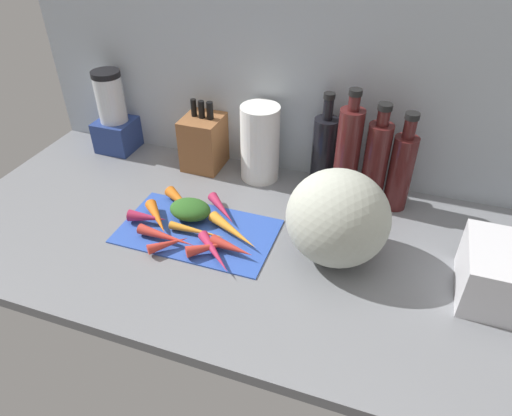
{
  "coord_description": "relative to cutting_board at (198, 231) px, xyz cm",
  "views": [
    {
      "loc": [
        33.38,
        -89.99,
        79.9
      ],
      "look_at": [
        1.24,
        1.94,
        8.51
      ],
      "focal_mm": 32.48,
      "sensor_mm": 36.0,
      "label": 1
    }
  ],
  "objects": [
    {
      "name": "blender_appliance",
      "position": [
        -46.03,
        33.59,
        11.61
      ],
      "size": [
        12.41,
        12.41,
        27.91
      ],
      "color": "navy",
      "rests_on": "ground_plane"
    },
    {
      "name": "bottle_0",
      "position": [
        26.38,
        34.96,
        11.38
      ],
      "size": [
        7.41,
        7.41,
        29.81
      ],
      "color": "black",
      "rests_on": "ground_plane"
    },
    {
      "name": "carrot_6",
      "position": [
        -3.81,
        -9.35,
        1.74
      ],
      "size": [
        9.45,
        9.45,
        2.68
      ],
      "primitive_type": "cone",
      "rotation": [
        0.0,
        1.57,
        0.79
      ],
      "color": "red",
      "rests_on": "cutting_board"
    },
    {
      "name": "carrot_greens_pile",
      "position": [
        -4.19,
        4.63,
        2.89
      ],
      "size": [
        11.77,
        9.06,
        4.98
      ],
      "primitive_type": "ellipsoid",
      "color": "#2D6023",
      "rests_on": "cutting_board"
    },
    {
      "name": "knife_block",
      "position": [
        -12.58,
        33.29,
        8.44
      ],
      "size": [
        12.03,
        14.01,
        22.69
      ],
      "color": "brown",
      "rests_on": "ground_plane"
    },
    {
      "name": "bottle_3",
      "position": [
        49.17,
        30.08,
        11.9
      ],
      "size": [
        6.73,
        6.73,
        29.36
      ],
      "color": "#471919",
      "rests_on": "ground_plane"
    },
    {
      "name": "bottle_2",
      "position": [
        42.07,
        29.49,
        13.1
      ],
      "size": [
        6.9,
        6.9,
        31.13
      ],
      "color": "#471919",
      "rests_on": "ground_plane"
    },
    {
      "name": "bottle_1",
      "position": [
        34.06,
        29.31,
        14.48
      ],
      "size": [
        7.02,
        7.02,
        34.07
      ],
      "color": "#471919",
      "rests_on": "ground_plane"
    },
    {
      "name": "cutting_board",
      "position": [
        0.0,
        0.0,
        0.0
      ],
      "size": [
        42.08,
        24.45,
        0.8
      ],
      "primitive_type": "cube",
      "color": "#2D51B7",
      "rests_on": "ground_plane"
    },
    {
      "name": "carrot_10",
      "position": [
        -11.66,
        -0.77,
        2.04
      ],
      "size": [
        12.28,
        12.49,
        3.29
      ],
      "primitive_type": "cone",
      "rotation": [
        0.0,
        1.57,
        -0.8
      ],
      "color": "orange",
      "rests_on": "cutting_board"
    },
    {
      "name": "carrot_9",
      "position": [
        6.73,
        -7.32,
        1.93
      ],
      "size": [
        11.11,
        9.58,
        3.07
      ],
      "primitive_type": "cone",
      "rotation": [
        0.0,
        1.57,
        0.66
      ],
      "color": "red",
      "rests_on": "cutting_board"
    },
    {
      "name": "ground_plane",
      "position": [
        14.04,
        2.71,
        -1.9
      ],
      "size": [
        170.0,
        80.0,
        3.0
      ],
      "primitive_type": "cube",
      "color": "slate"
    },
    {
      "name": "carrot_5",
      "position": [
        12.39,
        -5.58,
        2.03
      ],
      "size": [
        12.3,
        5.35,
        3.27
      ],
      "primitive_type": "cone",
      "rotation": [
        0.0,
        1.57,
        -0.18
      ],
      "color": "red",
      "rests_on": "cutting_board"
    },
    {
      "name": "paper_towel_roll",
      "position": [
        6.93,
        32.21,
        11.63
      ],
      "size": [
        11.98,
        11.98,
        24.05
      ],
      "primitive_type": "cylinder",
      "color": "white",
      "rests_on": "ground_plane"
    },
    {
      "name": "carrot_8",
      "position": [
        10.29,
        0.69,
        1.99
      ],
      "size": [
        17.04,
        11.4,
        3.18
      ],
      "primitive_type": "cone",
      "rotation": [
        0.0,
        1.57,
        -0.51
      ],
      "color": "orange",
      "rests_on": "cutting_board"
    },
    {
      "name": "winter_squash",
      "position": [
        36.81,
        2.5,
        11.67
      ],
      "size": [
        25.25,
        24.08,
        24.13
      ],
      "primitive_type": "ellipsoid",
      "color": "#B2B7A8",
      "rests_on": "ground_plane"
    },
    {
      "name": "carrot_2",
      "position": [
        0.85,
        -1.96,
        1.54
      ],
      "size": [
        15.88,
        2.37,
        2.27
      ],
      "primitive_type": "cone",
      "rotation": [
        0.0,
        1.57,
        -0.01
      ],
      "color": "orange",
      "rests_on": "cutting_board"
    },
    {
      "name": "carrot_7",
      "position": [
        8.86,
        -8.51,
        1.79
      ],
      "size": [
        13.26,
        12.77,
        2.79
      ],
      "primitive_type": "cone",
      "rotation": [
        0.0,
        1.57,
        -0.76
      ],
      "color": "#B2264C",
      "rests_on": "cutting_board"
    },
    {
      "name": "carrot_3",
      "position": [
        -14.29,
        -1.65,
        2.08
      ],
      "size": [
        11.07,
        4.93,
        3.37
      ],
      "primitive_type": "cone",
      "rotation": [
        0.0,
        1.57,
        0.15
      ],
      "color": "#B2264C",
      "rests_on": "cutting_board"
    },
    {
      "name": "wall_back",
      "position": [
        14.04,
        41.21,
        29.6
      ],
      "size": [
        170.0,
        3.0,
        60.0
      ],
      "primitive_type": "cube",
      "color": "#ADB7C1",
      "rests_on": "ground_plane"
    },
    {
      "name": "carrot_1",
      "position": [
        -8.73,
        8.11,
        2.1
      ],
      "size": [
        13.46,
        10.52,
        3.41
      ],
      "primitive_type": "cone",
      "rotation": [
        0.0,
        1.57,
        -0.59
      ],
      "color": "orange",
      "rests_on": "cutting_board"
    },
    {
      "name": "carrot_0",
      "position": [
        -5.52,
        -7.1,
        1.84
      ],
      "size": [
        16.86,
        4.32,
        2.88
      ],
      "primitive_type": "cone",
      "rotation": [
        0.0,
        1.57,
        -0.09
      ],
      "color": "red",
      "rests_on": "cutting_board"
    },
    {
      "name": "carrot_4",
      "position": [
        3.54,
        9.08,
        1.88
      ],
      "size": [
        12.17,
        11.76,
        2.95
      ],
      "primitive_type": "cone",
      "rotation": [
        0.0,
        1.57,
        -0.76
      ],
      "color": "#B2264C",
      "rests_on": "cutting_board"
    }
  ]
}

